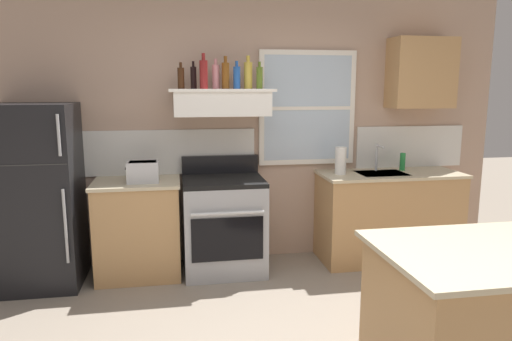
% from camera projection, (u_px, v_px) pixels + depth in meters
% --- Properties ---
extents(back_wall, '(5.40, 0.11, 2.70)m').
position_uv_depth(back_wall, '(247.00, 128.00, 4.75)').
color(back_wall, tan).
rests_on(back_wall, ground_plane).
extents(refrigerator, '(0.70, 0.72, 1.63)m').
position_uv_depth(refrigerator, '(38.00, 196.00, 4.15)').
color(refrigerator, black).
rests_on(refrigerator, ground_plane).
extents(counter_left_of_stove, '(0.79, 0.63, 0.91)m').
position_uv_depth(counter_left_of_stove, '(139.00, 228.00, 4.41)').
color(counter_left_of_stove, tan).
rests_on(counter_left_of_stove, ground_plane).
extents(toaster, '(0.30, 0.20, 0.19)m').
position_uv_depth(toaster, '(143.00, 171.00, 4.25)').
color(toaster, silver).
rests_on(toaster, counter_left_of_stove).
extents(stove_range, '(0.76, 0.69, 1.09)m').
position_uv_depth(stove_range, '(224.00, 224.00, 4.51)').
color(stove_range, '#9EA0A5').
rests_on(stove_range, ground_plane).
extents(range_hood_shelf, '(0.96, 0.52, 0.24)m').
position_uv_depth(range_hood_shelf, '(221.00, 102.00, 4.40)').
color(range_hood_shelf, white).
extents(bottle_brown_stout, '(0.06, 0.06, 0.24)m').
position_uv_depth(bottle_brown_stout, '(181.00, 78.00, 4.30)').
color(bottle_brown_stout, '#381E0F').
rests_on(bottle_brown_stout, range_hood_shelf).
extents(bottle_balsamic_dark, '(0.06, 0.06, 0.25)m').
position_uv_depth(bottle_balsamic_dark, '(193.00, 77.00, 4.37)').
color(bottle_balsamic_dark, black).
rests_on(bottle_balsamic_dark, range_hood_shelf).
extents(bottle_red_label_wine, '(0.07, 0.07, 0.32)m').
position_uv_depth(bottle_red_label_wine, '(204.00, 74.00, 4.27)').
color(bottle_red_label_wine, maroon).
rests_on(bottle_red_label_wine, range_hood_shelf).
extents(bottle_rose_pink, '(0.07, 0.07, 0.28)m').
position_uv_depth(bottle_rose_pink, '(216.00, 76.00, 4.39)').
color(bottle_rose_pink, '#C67F84').
rests_on(bottle_rose_pink, range_hood_shelf).
extents(bottle_amber_wine, '(0.07, 0.07, 0.30)m').
position_uv_depth(bottle_amber_wine, '(226.00, 75.00, 4.35)').
color(bottle_amber_wine, brown).
rests_on(bottle_amber_wine, range_hood_shelf).
extents(bottle_blue_liqueur, '(0.07, 0.07, 0.25)m').
position_uv_depth(bottle_blue_liqueur, '(237.00, 77.00, 4.35)').
color(bottle_blue_liqueur, '#1E478C').
rests_on(bottle_blue_liqueur, range_hood_shelf).
extents(bottle_champagne_gold_foil, '(0.08, 0.08, 0.31)m').
position_uv_depth(bottle_champagne_gold_foil, '(248.00, 75.00, 4.42)').
color(bottle_champagne_gold_foil, '#B29333').
rests_on(bottle_champagne_gold_foil, range_hood_shelf).
extents(bottle_olive_oil_square, '(0.06, 0.06, 0.25)m').
position_uv_depth(bottle_olive_oil_square, '(260.00, 77.00, 4.41)').
color(bottle_olive_oil_square, '#4C601E').
rests_on(bottle_olive_oil_square, range_hood_shelf).
extents(counter_right_with_sink, '(1.43, 0.63, 0.91)m').
position_uv_depth(counter_right_with_sink, '(388.00, 216.00, 4.83)').
color(counter_right_with_sink, tan).
rests_on(counter_right_with_sink, ground_plane).
extents(sink_faucet, '(0.03, 0.17, 0.28)m').
position_uv_depth(sink_faucet, '(378.00, 154.00, 4.80)').
color(sink_faucet, silver).
rests_on(sink_faucet, counter_right_with_sink).
extents(paper_towel_roll, '(0.11, 0.11, 0.27)m').
position_uv_depth(paper_towel_roll, '(341.00, 161.00, 4.64)').
color(paper_towel_roll, white).
rests_on(paper_towel_roll, counter_right_with_sink).
extents(dish_soap_bottle, '(0.06, 0.06, 0.18)m').
position_uv_depth(dish_soap_bottle, '(403.00, 162.00, 4.86)').
color(dish_soap_bottle, '#268C3F').
rests_on(dish_soap_bottle, counter_right_with_sink).
extents(kitchen_island, '(1.40, 0.90, 0.91)m').
position_uv_depth(kitchen_island, '(501.00, 326.00, 2.61)').
color(kitchen_island, tan).
rests_on(kitchen_island, ground_plane).
extents(upper_cabinet_right, '(0.64, 0.32, 0.70)m').
position_uv_depth(upper_cabinet_right, '(421.00, 73.00, 4.77)').
color(upper_cabinet_right, tan).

